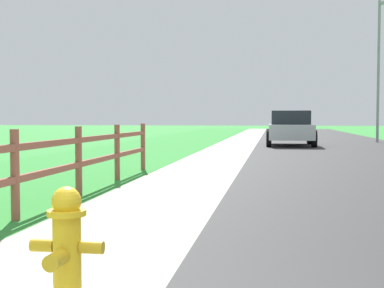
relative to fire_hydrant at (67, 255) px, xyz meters
The scene contains 8 objects.
ground_plane 23.98m from the fire_hydrant, 88.94° to the left, with size 120.00×120.00×0.00m, color #328E36.
road_asphalt 26.28m from the fire_hydrant, 81.37° to the left, with size 7.00×66.00×0.01m, color #323232.
curb_concrete 26.11m from the fire_hydrant, 95.62° to the left, with size 6.00×66.00×0.01m, color #A7A893.
grass_verge 26.29m from the fire_hydrant, 98.87° to the left, with size 5.00×66.00×0.00m, color #328E36.
fire_hydrant is the anchor object (origin of this frame).
rail_fence 4.61m from the fire_hydrant, 114.40° to the left, with size 0.11×11.01×1.13m.
parked_suv_silver 21.96m from the fire_hydrant, 84.81° to the left, with size 2.19×4.25×1.59m.
street_lamp 26.87m from the fire_hydrant, 75.56° to the left, with size 1.17×0.20×7.26m.
Camera 1 is at (0.79, -2.04, 1.27)m, focal length 50.32 mm.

